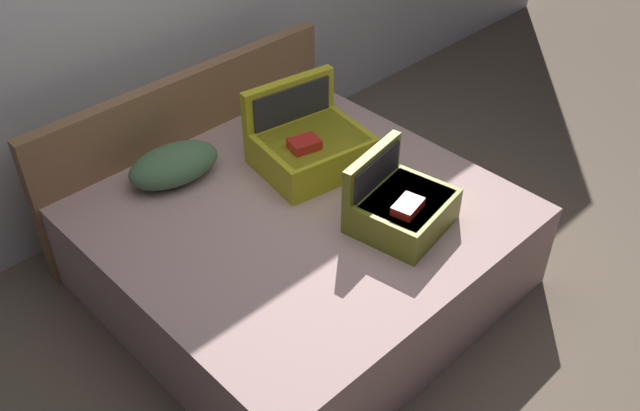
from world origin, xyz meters
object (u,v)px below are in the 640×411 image
bed (302,247)px  hard_case_medium (400,206)px  pillow_near_headboard (174,165)px  hard_case_large (310,145)px

bed → hard_case_medium: bearing=-57.7°
hard_case_medium → pillow_near_headboard: size_ratio=1.02×
hard_case_large → pillow_near_headboard: (-0.59, 0.39, -0.04)m
bed → hard_case_large: (0.29, 0.24, 0.38)m
hard_case_medium → bed: bearing=112.5°
pillow_near_headboard → bed: bearing=-65.0°
hard_case_medium → pillow_near_headboard: 1.18m
hard_case_large → hard_case_medium: bearing=-83.4°
hard_case_medium → hard_case_large: bearing=77.4°
bed → hard_case_large: bearing=39.9°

